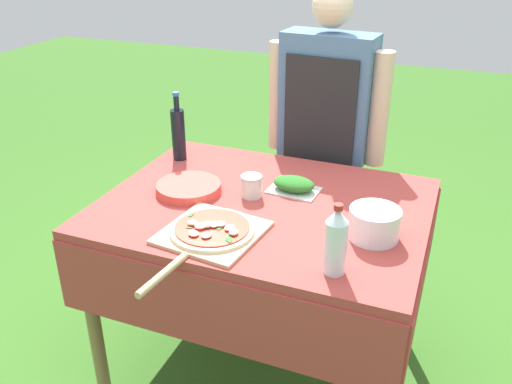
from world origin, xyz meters
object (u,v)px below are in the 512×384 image
prep_table (264,227)px  person_cook (325,128)px  herb_container (294,185)px  water_bottle (336,241)px  oil_bottle (178,133)px  pizza_on_peel (210,232)px  mixing_tub (374,224)px  plate_stack (189,188)px  sauce_jar (252,187)px

prep_table → person_cook: (0.06, 0.64, 0.20)m
person_cook → herb_container: bearing=96.3°
water_bottle → oil_bottle: bearing=144.9°
pizza_on_peel → oil_bottle: 0.70m
mixing_tub → plate_stack: size_ratio=0.66×
water_bottle → sauce_jar: water_bottle is taller
water_bottle → herb_container: (-0.28, 0.48, -0.08)m
sauce_jar → pizza_on_peel: bearing=-93.2°
prep_table → pizza_on_peel: (-0.08, -0.29, 0.12)m
pizza_on_peel → sauce_jar: bearing=93.2°
oil_bottle → herb_container: bearing=-12.1°
water_bottle → herb_container: size_ratio=1.14×
plate_stack → sauce_jar: sauce_jar is taller
prep_table → herb_container: (0.07, 0.14, 0.13)m
oil_bottle → mixing_tub: size_ratio=1.78×
prep_table → herb_container: bearing=62.3°
herb_container → sauce_jar: size_ratio=2.36×
mixing_tub → sauce_jar: size_ratio=2.00×
pizza_on_peel → plate_stack: (-0.23, 0.27, 0.00)m
water_bottle → sauce_jar: bearing=138.1°
oil_bottle → plate_stack: (0.19, -0.28, -0.10)m
herb_container → plate_stack: (-0.38, -0.16, -0.01)m
herb_container → sauce_jar: (-0.14, -0.10, 0.01)m
pizza_on_peel → herb_container: herb_container is taller
oil_bottle → plate_stack: size_ratio=1.18×
herb_container → oil_bottle: bearing=167.9°
person_cook → sauce_jar: person_cook is taller
herb_container → mixing_tub: size_ratio=1.18×
prep_table → oil_bottle: oil_bottle is taller
plate_stack → sauce_jar: size_ratio=3.01×
prep_table → pizza_on_peel: pizza_on_peel is taller
prep_table → pizza_on_peel: size_ratio=2.15×
pizza_on_peel → oil_bottle: size_ratio=1.86×
pizza_on_peel → herb_container: bearing=76.5°
oil_bottle → water_bottle: size_ratio=1.32×
sauce_jar → plate_stack: bearing=-167.1°
person_cook → oil_bottle: size_ratio=5.00×
prep_table → water_bottle: bearing=-43.9°
pizza_on_peel → sauce_jar: sauce_jar is taller
person_cook → water_bottle: 1.03m
prep_table → oil_bottle: 0.61m
person_cook → plate_stack: (-0.37, -0.66, -0.07)m
person_cook → mixing_tub: (0.37, -0.74, -0.04)m
prep_table → pizza_on_peel: bearing=-106.0°
person_cook → herb_container: 0.51m
plate_stack → oil_bottle: bearing=124.6°
person_cook → water_bottle: person_cook is taller
oil_bottle → plate_stack: 0.36m
water_bottle → prep_table: bearing=136.1°
person_cook → oil_bottle: 0.68m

